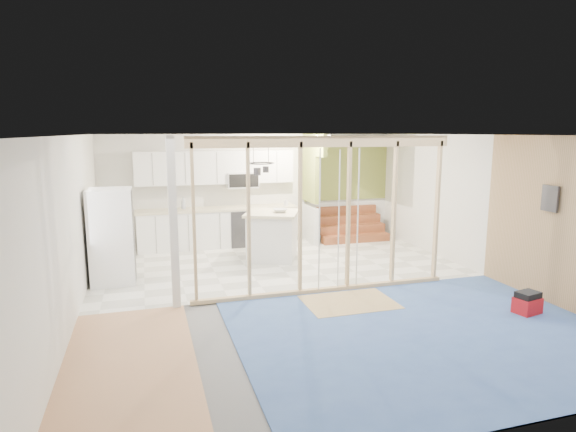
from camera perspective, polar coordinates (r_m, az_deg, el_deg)
name	(u,v)px	position (r m, az deg, el deg)	size (l,w,h in m)	color
room	(307,217)	(7.74, 2.28, -0.11)	(7.01, 8.01, 2.61)	slate
floor_overlays	(310,292)	(8.14, 2.57, -8.99)	(7.00, 8.00, 0.03)	white
stud_frame	(294,201)	(7.63, 0.76, 1.85)	(4.66, 0.14, 2.60)	tan
base_cabinets	(188,232)	(10.82, -11.72, -1.90)	(4.45, 2.24, 0.93)	white
upper_cabinets	(219,169)	(11.17, -8.23, 5.58)	(3.60, 0.41, 0.85)	white
green_partition	(337,202)	(11.89, 5.88, 1.65)	(2.25, 1.51, 2.60)	olive
pot_rack	(261,166)	(9.37, -3.24, 5.93)	(0.52, 0.52, 0.72)	black
electrical_panel	(550,198)	(8.34, 28.64, 1.84)	(0.04, 0.30, 0.40)	#38383D
ceiling_light	(323,137)	(10.92, 4.20, 9.34)	(0.32, 0.32, 0.08)	#FFEABF
fridge	(112,237)	(8.93, -20.09, -2.33)	(0.74, 0.71, 1.69)	white
island	(272,236)	(10.02, -1.89, -2.41)	(1.37, 1.37, 1.02)	white
bowl	(280,211)	(9.87, -0.94, 0.65)	(0.29, 0.29, 0.07)	beige
soap_bottle_a	(183,203)	(11.11, -12.31, 1.53)	(0.11, 0.11, 0.28)	#A2A7B5
soap_bottle_b	(286,202)	(11.36, -0.25, 1.69)	(0.08, 0.08, 0.18)	silver
toolbox	(527,303)	(7.99, 26.50, -9.26)	(0.41, 0.34, 0.34)	#AA0F15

